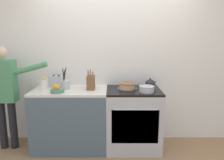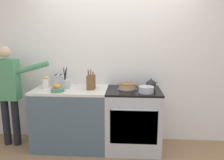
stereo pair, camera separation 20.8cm
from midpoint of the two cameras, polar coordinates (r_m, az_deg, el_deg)
ground_plane at (r=3.28m, az=-1.14°, el=-19.68°), size 16.00×16.00×0.00m
wall_back at (r=3.48m, az=-1.02°, el=4.92°), size 8.00×0.04×2.60m
counter_cabinet at (r=3.44m, az=-12.50°, el=-9.91°), size 1.10×0.63×0.92m
stove_range at (r=3.36m, az=3.68°, el=-10.14°), size 0.79×0.66×0.92m
layer_cake at (r=3.24m, az=2.06°, el=-1.65°), size 0.30×0.30×0.09m
tea_kettle at (r=3.34m, az=8.18°, el=-0.98°), size 0.19×0.15×0.15m
mixing_bowl at (r=3.09m, az=7.08°, el=-2.34°), size 0.22×0.22×0.09m
knife_block at (r=3.24m, az=-7.45°, el=-0.63°), size 0.11×0.18×0.30m
utensil_crock at (r=3.33m, az=-13.89°, el=-1.12°), size 0.11×0.11×0.32m
fruit_bowl at (r=3.16m, az=-16.07°, el=-2.39°), size 0.19×0.19×0.12m
toaster at (r=3.52m, az=-15.98°, el=-0.29°), size 0.22×0.15×0.18m
milk_carton at (r=3.38m, az=-18.95°, el=-0.85°), size 0.07×0.07×0.20m
person_baker at (r=3.61m, az=-27.74°, el=-2.23°), size 0.91×0.20×1.56m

